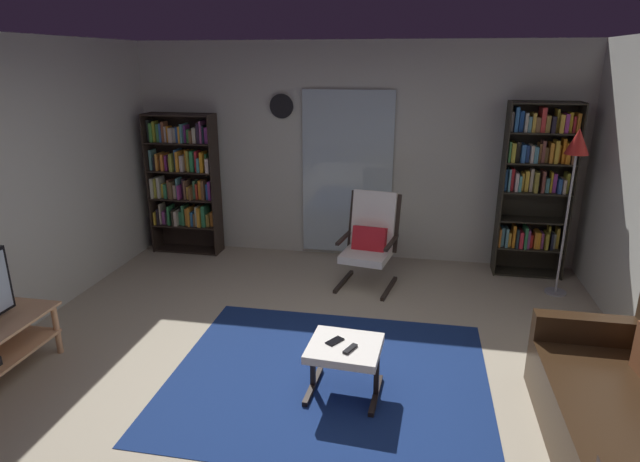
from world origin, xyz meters
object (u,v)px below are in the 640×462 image
(bookshelf_near_sofa, at_px, (535,181))
(floor_lamp_by_shelf, at_px, (576,157))
(ottoman, at_px, (345,353))
(tv_remote, at_px, (350,349))
(bookshelf_near_tv, at_px, (184,179))
(cell_phone, at_px, (335,341))
(lounge_armchair, at_px, (370,238))
(wall_clock, at_px, (282,106))

(bookshelf_near_sofa, distance_m, floor_lamp_by_shelf, 0.70)
(ottoman, bearing_deg, floor_lamp_by_shelf, 47.73)
(tv_remote, bearing_deg, bookshelf_near_tv, 155.88)
(bookshelf_near_sofa, height_order, floor_lamp_by_shelf, bookshelf_near_sofa)
(floor_lamp_by_shelf, bearing_deg, cell_phone, -133.72)
(floor_lamp_by_shelf, bearing_deg, lounge_armchair, -177.15)
(bookshelf_near_tv, relative_size, wall_clock, 6.07)
(bookshelf_near_tv, distance_m, floor_lamp_by_shelf, 4.48)
(lounge_armchair, relative_size, wall_clock, 3.53)
(tv_remote, distance_m, cell_phone, 0.16)
(bookshelf_near_tv, distance_m, bookshelf_near_sofa, 4.19)
(tv_remote, bearing_deg, floor_lamp_by_shelf, 73.46)
(bookshelf_near_sofa, relative_size, lounge_armchair, 1.92)
(tv_remote, bearing_deg, cell_phone, 167.62)
(wall_clock, bearing_deg, cell_phone, -68.81)
(bookshelf_near_tv, xyz_separation_m, wall_clock, (1.25, 0.18, 0.91))
(bookshelf_near_sofa, bearing_deg, cell_phone, -124.19)
(bookshelf_near_sofa, distance_m, lounge_armchair, 1.96)
(floor_lamp_by_shelf, bearing_deg, bookshelf_near_tv, 172.96)
(cell_phone, height_order, floor_lamp_by_shelf, floor_lamp_by_shelf)
(lounge_armchair, relative_size, floor_lamp_by_shelf, 0.59)
(bookshelf_near_tv, bearing_deg, cell_phone, -48.79)
(bookshelf_near_tv, xyz_separation_m, lounge_armchair, (2.42, -0.64, -0.41))
(ottoman, distance_m, wall_clock, 3.48)
(cell_phone, distance_m, floor_lamp_by_shelf, 3.16)
(floor_lamp_by_shelf, xyz_separation_m, wall_clock, (-3.17, 0.72, 0.38))
(floor_lamp_by_shelf, bearing_deg, ottoman, -132.27)
(ottoman, distance_m, tv_remote, 0.12)
(ottoman, bearing_deg, bookshelf_near_tv, 131.85)
(ottoman, xyz_separation_m, tv_remote, (0.05, -0.07, 0.08))
(bookshelf_near_sofa, distance_m, cell_phone, 3.32)
(ottoman, xyz_separation_m, wall_clock, (-1.19, 2.90, 1.51))
(cell_phone, bearing_deg, ottoman, 14.18)
(bookshelf_near_sofa, height_order, ottoman, bookshelf_near_sofa)
(bookshelf_near_tv, distance_m, lounge_armchair, 2.54)
(bookshelf_near_sofa, height_order, lounge_armchair, bookshelf_near_sofa)
(cell_phone, bearing_deg, lounge_armchair, 121.45)
(lounge_armchair, bearing_deg, wall_clock, 145.06)
(lounge_armchair, distance_m, floor_lamp_by_shelf, 2.20)
(tv_remote, distance_m, wall_clock, 3.52)
(wall_clock, bearing_deg, lounge_armchair, -34.94)
(floor_lamp_by_shelf, distance_m, wall_clock, 3.27)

